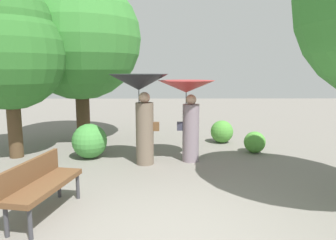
# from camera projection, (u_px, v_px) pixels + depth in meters

# --- Properties ---
(ground_plane) EXTENTS (40.00, 40.00, 0.00)m
(ground_plane) POSITION_uv_depth(u_px,v_px,m) (170.00, 239.00, 4.12)
(ground_plane) COLOR slate
(person_left) EXTENTS (1.32, 1.32, 2.05)m
(person_left) POSITION_uv_depth(u_px,v_px,m) (141.00, 96.00, 7.15)
(person_left) COLOR #6B5B4C
(person_left) RESTS_ON ground
(person_right) EXTENTS (1.31, 1.31, 1.90)m
(person_right) POSITION_uv_depth(u_px,v_px,m) (188.00, 101.00, 7.40)
(person_right) COLOR gray
(person_right) RESTS_ON ground
(park_bench) EXTENTS (0.76, 1.56, 0.83)m
(park_bench) POSITION_uv_depth(u_px,v_px,m) (40.00, 182.00, 4.72)
(park_bench) COLOR #38383D
(park_bench) RESTS_ON ground
(tree_near_left) EXTENTS (3.58, 3.58, 5.29)m
(tree_near_left) POSITION_uv_depth(u_px,v_px,m) (79.00, 29.00, 9.34)
(tree_near_left) COLOR #42301E
(tree_near_left) RESTS_ON ground
(tree_mid_left) EXTENTS (2.61, 2.61, 4.20)m
(tree_mid_left) POSITION_uv_depth(u_px,v_px,m) (9.00, 46.00, 7.54)
(tree_mid_left) COLOR #4C3823
(tree_mid_left) RESTS_ON ground
(bush_path_left) EXTENTS (0.56, 0.56, 0.56)m
(bush_path_left) POSITION_uv_depth(u_px,v_px,m) (255.00, 142.00, 8.34)
(bush_path_left) COLOR #4C9338
(bush_path_left) RESTS_ON ground
(bush_path_right) EXTENTS (0.66, 0.66, 0.66)m
(bush_path_right) POSITION_uv_depth(u_px,v_px,m) (222.00, 132.00, 9.47)
(bush_path_right) COLOR #4C9338
(bush_path_right) RESTS_ON ground
(bush_behind_bench) EXTENTS (0.85, 0.85, 0.85)m
(bush_behind_bench) POSITION_uv_depth(u_px,v_px,m) (90.00, 141.00, 7.81)
(bush_behind_bench) COLOR #428C3D
(bush_behind_bench) RESTS_ON ground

